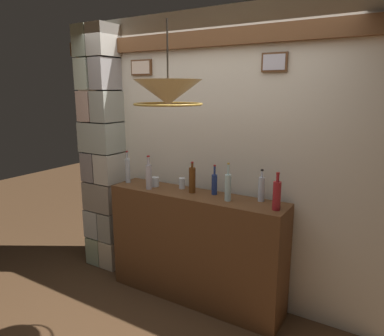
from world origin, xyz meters
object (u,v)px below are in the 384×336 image
object	(u,v)px
glass_tumbler_highball	(182,183)
liquor_bottle_bourbon	(228,187)
liquor_bottle_vodka	(261,188)
liquor_bottle_whiskey	(277,195)
liquor_bottle_gin	(149,176)
pendant_lamp	(168,93)
glass_tumbler_rocks	(155,182)
liquor_bottle_rum	(192,180)
liquor_bottle_scotch	(128,170)
liquor_bottle_brandy	(214,184)

from	to	relation	value
glass_tumbler_highball	liquor_bottle_bourbon	bearing A→B (deg)	-12.01
liquor_bottle_vodka	liquor_bottle_whiskey	size ratio (longest dim) A/B	0.91
liquor_bottle_gin	pendant_lamp	world-z (taller)	pendant_lamp
glass_tumbler_rocks	pendant_lamp	bearing A→B (deg)	-46.45
liquor_bottle_whiskey	liquor_bottle_gin	bearing A→B (deg)	-177.97
glass_tumbler_highball	liquor_bottle_whiskey	bearing A→B (deg)	-7.57
liquor_bottle_bourbon	liquor_bottle_vodka	bearing A→B (deg)	28.91
glass_tumbler_highball	liquor_bottle_rum	bearing A→B (deg)	-22.45
liquor_bottle_scotch	glass_tumbler_rocks	xyz separation A→B (m)	(0.33, 0.02, -0.09)
liquor_bottle_brandy	liquor_bottle_rum	size ratio (longest dim) A/B	0.94
liquor_bottle_rum	pendant_lamp	bearing A→B (deg)	-71.65
liquor_bottle_scotch	liquor_bottle_gin	xyz separation A→B (m)	(0.33, -0.08, -0.00)
liquor_bottle_rum	pendant_lamp	world-z (taller)	pendant_lamp
liquor_bottle_scotch	pendant_lamp	size ratio (longest dim) A/B	0.59
liquor_bottle_gin	glass_tumbler_rocks	bearing A→B (deg)	94.01
glass_tumbler_rocks	pendant_lamp	world-z (taller)	pendant_lamp
liquor_bottle_gin	glass_tumbler_highball	distance (m)	0.32
liquor_bottle_scotch	liquor_bottle_bourbon	bearing A→B (deg)	-1.18
liquor_bottle_rum	liquor_bottle_whiskey	xyz separation A→B (m)	(0.81, -0.07, -0.00)
liquor_bottle_gin	pendant_lamp	distance (m)	1.16
pendant_lamp	liquor_bottle_scotch	bearing A→B (deg)	145.92
liquor_bottle_scotch	glass_tumbler_rocks	size ratio (longest dim) A/B	3.57
pendant_lamp	liquor_bottle_rum	bearing A→B (deg)	108.35
liquor_bottle_scotch	liquor_bottle_brandy	bearing A→B (deg)	4.85
liquor_bottle_bourbon	liquor_bottle_brandy	bearing A→B (deg)	150.48
glass_tumbler_rocks	liquor_bottle_whiskey	bearing A→B (deg)	-2.84
liquor_bottle_vodka	glass_tumbler_rocks	xyz separation A→B (m)	(-1.05, -0.09, -0.07)
liquor_bottle_gin	glass_tumbler_highball	size ratio (longest dim) A/B	3.10
liquor_bottle_gin	glass_tumbler_highball	world-z (taller)	liquor_bottle_gin
liquor_bottle_brandy	liquor_bottle_gin	size ratio (longest dim) A/B	0.85
liquor_bottle_gin	liquor_bottle_rum	xyz separation A→B (m)	(0.41, 0.11, -0.01)
liquor_bottle_bourbon	liquor_bottle_brandy	xyz separation A→B (m)	(-0.18, 0.10, -0.02)
liquor_bottle_scotch	glass_tumbler_rocks	distance (m)	0.34
liquor_bottle_bourbon	liquor_bottle_scotch	xyz separation A→B (m)	(-1.13, 0.02, 0.01)
pendant_lamp	glass_tumbler_highball	bearing A→B (deg)	116.85
liquor_bottle_bourbon	liquor_bottle_rum	bearing A→B (deg)	172.39
liquor_bottle_bourbon	liquor_bottle_rum	world-z (taller)	liquor_bottle_bourbon
liquor_bottle_brandy	liquor_bottle_gin	world-z (taller)	liquor_bottle_gin
glass_tumbler_rocks	glass_tumbler_highball	size ratio (longest dim) A/B	0.87
liquor_bottle_whiskey	pendant_lamp	distance (m)	1.16
liquor_bottle_rum	glass_tumbler_rocks	bearing A→B (deg)	-179.47
liquor_bottle_scotch	pendant_lamp	world-z (taller)	pendant_lamp
liquor_bottle_bourbon	liquor_bottle_scotch	distance (m)	1.13
liquor_bottle_vodka	glass_tumbler_highball	bearing A→B (deg)	-178.41
liquor_bottle_gin	liquor_bottle_vodka	distance (m)	1.06
pendant_lamp	liquor_bottle_vodka	bearing A→B (deg)	62.51
liquor_bottle_bourbon	pendant_lamp	size ratio (longest dim) A/B	0.60
pendant_lamp	liquor_bottle_whiskey	bearing A→B (deg)	46.89
liquor_bottle_bourbon	liquor_bottle_vodka	world-z (taller)	liquor_bottle_bourbon
liquor_bottle_scotch	liquor_bottle_whiskey	xyz separation A→B (m)	(1.56, -0.04, -0.01)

